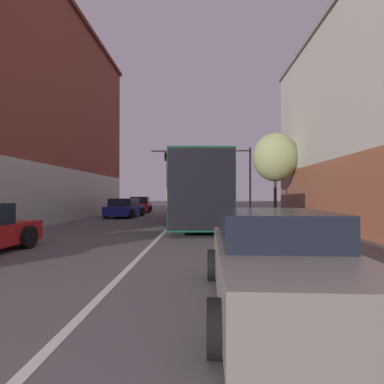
{
  "coord_description": "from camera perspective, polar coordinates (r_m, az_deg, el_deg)",
  "views": [
    {
      "loc": [
        1.58,
        0.23,
        1.59
      ],
      "look_at": [
        1.11,
        15.63,
        1.75
      ],
      "focal_mm": 28.0,
      "sensor_mm": 36.0,
      "label": 1
    }
  ],
  "objects": [
    {
      "name": "bus",
      "position": [
        17.3,
        0.87,
        0.49
      ],
      "size": [
        3.28,
        12.84,
        3.4
      ],
      "rotation": [
        0.0,
        0.0,
        1.61
      ],
      "color": "#145133",
      "rests_on": "ground_plane"
    },
    {
      "name": "street_tree_near",
      "position": [
        19.84,
        15.56,
        6.38
      ],
      "size": [
        2.8,
        2.52,
        5.54
      ],
      "color": "#3D2D1E",
      "rests_on": "ground_plane"
    },
    {
      "name": "hatchback_foreground",
      "position": [
        4.54,
        15.39,
        -12.54
      ],
      "size": [
        2.0,
        4.33,
        1.36
      ],
      "rotation": [
        0.0,
        0.0,
        1.55
      ],
      "color": "slate",
      "rests_on": "ground_plane"
    },
    {
      "name": "parked_car_left_far",
      "position": [
        28.27,
        -9.83,
        -2.42
      ],
      "size": [
        2.35,
        4.83,
        1.43
      ],
      "rotation": [
        0.0,
        0.0,
        1.68
      ],
      "color": "red",
      "rests_on": "ground_plane"
    },
    {
      "name": "traffic_signal_gantry",
      "position": [
        28.11,
        4.48,
        5.44
      ],
      "size": [
        9.33,
        0.36,
        6.02
      ],
      "color": "#514C47",
      "rests_on": "ground_plane"
    },
    {
      "name": "lane_center_line",
      "position": [
        16.01,
        -3.95,
        -6.26
      ],
      "size": [
        0.14,
        44.18,
        0.01
      ],
      "color": "silver",
      "rests_on": "ground_plane"
    },
    {
      "name": "parked_car_left_near",
      "position": [
        22.15,
        -12.67,
        -3.01
      ],
      "size": [
        2.31,
        4.2,
        1.34
      ],
      "rotation": [
        0.0,
        0.0,
        1.49
      ],
      "color": "navy",
      "rests_on": "ground_plane"
    }
  ]
}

